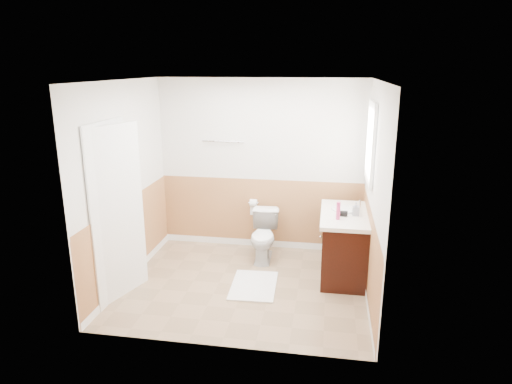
% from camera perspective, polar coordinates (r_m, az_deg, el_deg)
% --- Properties ---
extents(floor, '(3.00, 3.00, 0.00)m').
position_cam_1_polar(floor, '(5.77, -1.41, -11.69)').
color(floor, '#8C7051').
rests_on(floor, ground).
extents(ceiling, '(3.00, 3.00, 0.00)m').
position_cam_1_polar(ceiling, '(5.12, -1.61, 13.97)').
color(ceiling, white).
rests_on(ceiling, floor).
extents(wall_back, '(3.00, 0.00, 3.00)m').
position_cam_1_polar(wall_back, '(6.55, 0.63, 3.35)').
color(wall_back, silver).
rests_on(wall_back, floor).
extents(wall_front, '(3.00, 0.00, 3.00)m').
position_cam_1_polar(wall_front, '(4.10, -4.92, -4.42)').
color(wall_front, silver).
rests_on(wall_front, floor).
extents(wall_left, '(0.00, 3.00, 3.00)m').
position_cam_1_polar(wall_left, '(5.78, -16.28, 0.99)').
color(wall_left, silver).
rests_on(wall_left, floor).
extents(wall_right, '(0.00, 3.00, 3.00)m').
position_cam_1_polar(wall_right, '(5.25, 14.80, -0.36)').
color(wall_right, silver).
rests_on(wall_right, floor).
extents(wainscot_back, '(3.00, 0.00, 3.00)m').
position_cam_1_polar(wainscot_back, '(6.75, 0.60, -2.91)').
color(wainscot_back, '#AD7445').
rests_on(wainscot_back, floor).
extents(wainscot_front, '(3.00, 0.00, 3.00)m').
position_cam_1_polar(wainscot_front, '(4.43, -4.65, -13.51)').
color(wainscot_front, '#AD7445').
rests_on(wainscot_front, floor).
extents(wainscot_left, '(0.00, 2.60, 2.60)m').
position_cam_1_polar(wainscot_left, '(6.00, -15.63, -5.95)').
color(wainscot_left, '#AD7445').
rests_on(wainscot_left, floor).
extents(wainscot_right, '(0.00, 2.60, 2.60)m').
position_cam_1_polar(wainscot_right, '(5.50, 14.13, -7.89)').
color(wainscot_right, '#AD7445').
rests_on(wainscot_right, floor).
extents(toilet, '(0.41, 0.69, 0.68)m').
position_cam_1_polar(toilet, '(6.35, 0.99, -5.64)').
color(toilet, white).
rests_on(toilet, floor).
extents(bath_mat, '(0.58, 0.82, 0.02)m').
position_cam_1_polar(bath_mat, '(5.73, -0.29, -11.78)').
color(bath_mat, white).
rests_on(bath_mat, floor).
extents(vanity_cabinet, '(0.55, 1.10, 0.80)m').
position_cam_1_polar(vanity_cabinet, '(5.98, 11.06, -6.76)').
color(vanity_cabinet, black).
rests_on(vanity_cabinet, floor).
extents(vanity_knob_left, '(0.03, 0.03, 0.03)m').
position_cam_1_polar(vanity_knob_left, '(5.82, 8.20, -5.64)').
color(vanity_knob_left, silver).
rests_on(vanity_knob_left, vanity_cabinet).
extents(vanity_knob_right, '(0.03, 0.03, 0.03)m').
position_cam_1_polar(vanity_knob_right, '(6.01, 8.25, -4.95)').
color(vanity_knob_right, silver).
rests_on(vanity_knob_right, vanity_cabinet).
extents(countertop, '(0.60, 1.15, 0.05)m').
position_cam_1_polar(countertop, '(5.83, 11.18, -2.89)').
color(countertop, white).
rests_on(countertop, vanity_cabinet).
extents(sink_basin, '(0.36, 0.36, 0.02)m').
position_cam_1_polar(sink_basin, '(5.96, 11.26, -2.12)').
color(sink_basin, silver).
rests_on(sink_basin, countertop).
extents(faucet, '(0.02, 0.02, 0.14)m').
position_cam_1_polar(faucet, '(5.95, 13.02, -1.64)').
color(faucet, silver).
rests_on(faucet, countertop).
extents(lotion_bottle, '(0.05, 0.05, 0.22)m').
position_cam_1_polar(lotion_bottle, '(5.55, 10.39, -2.36)').
color(lotion_bottle, '#C2326C').
rests_on(lotion_bottle, countertop).
extents(soap_dispenser, '(0.09, 0.09, 0.17)m').
position_cam_1_polar(soap_dispenser, '(5.74, 12.55, -2.09)').
color(soap_dispenser, '#8C909D').
rests_on(soap_dispenser, countertop).
extents(hair_dryer_body, '(0.14, 0.07, 0.07)m').
position_cam_1_polar(hair_dryer_body, '(5.70, 10.84, -2.68)').
color(hair_dryer_body, black).
rests_on(hair_dryer_body, countertop).
extents(hair_dryer_handle, '(0.03, 0.03, 0.07)m').
position_cam_1_polar(hair_dryer_handle, '(5.72, 10.52, -2.91)').
color(hair_dryer_handle, black).
rests_on(hair_dryer_handle, countertop).
extents(mirror_panel, '(0.02, 0.35, 0.90)m').
position_cam_1_polar(mirror_panel, '(6.25, 13.91, 5.07)').
color(mirror_panel, silver).
rests_on(mirror_panel, wall_right).
extents(window_frame, '(0.04, 0.80, 1.00)m').
position_cam_1_polar(window_frame, '(5.71, 14.35, 6.11)').
color(window_frame, white).
rests_on(window_frame, wall_right).
extents(window_glass, '(0.01, 0.70, 0.90)m').
position_cam_1_polar(window_glass, '(5.71, 14.51, 6.10)').
color(window_glass, white).
rests_on(window_glass, wall_right).
extents(door, '(0.29, 0.78, 2.04)m').
position_cam_1_polar(door, '(5.41, -17.15, -2.61)').
color(door, white).
rests_on(door, wall_left).
extents(door_frame, '(0.02, 0.92, 2.10)m').
position_cam_1_polar(door_frame, '(5.44, -17.88, -2.46)').
color(door_frame, white).
rests_on(door_frame, wall_left).
extents(door_knob, '(0.06, 0.06, 0.06)m').
position_cam_1_polar(door_knob, '(5.69, -15.11, -2.30)').
color(door_knob, silver).
rests_on(door_knob, door).
extents(towel_bar, '(0.62, 0.02, 0.02)m').
position_cam_1_polar(towel_bar, '(6.54, -4.22, 6.41)').
color(towel_bar, silver).
rests_on(towel_bar, wall_back).
extents(tp_holder_bar, '(0.14, 0.02, 0.02)m').
position_cam_1_polar(tp_holder_bar, '(6.64, -0.33, -1.39)').
color(tp_holder_bar, silver).
rests_on(tp_holder_bar, wall_back).
extents(tp_roll, '(0.10, 0.11, 0.11)m').
position_cam_1_polar(tp_roll, '(6.64, -0.33, -1.39)').
color(tp_roll, white).
rests_on(tp_roll, tp_holder_bar).
extents(tp_sheet, '(0.10, 0.01, 0.16)m').
position_cam_1_polar(tp_sheet, '(6.68, -0.33, -2.29)').
color(tp_sheet, white).
rests_on(tp_sheet, tp_roll).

